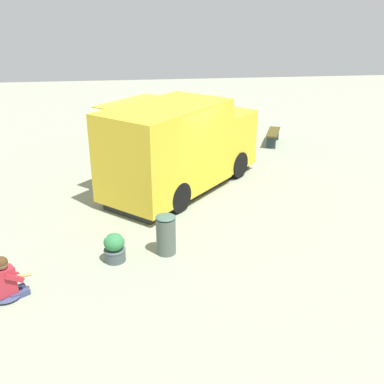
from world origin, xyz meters
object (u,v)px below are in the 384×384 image
(planter_flowering_far, at_px, (115,248))
(trash_bin, at_px, (166,234))
(food_truck, at_px, (180,149))
(plaza_bench, at_px, (273,135))
(person_customer, at_px, (7,281))

(planter_flowering_far, bearing_deg, trash_bin, 100.11)
(planter_flowering_far, xyz_separation_m, trash_bin, (-0.20, 1.10, 0.15))
(food_truck, height_order, plaza_bench, food_truck)
(food_truck, bearing_deg, planter_flowering_far, -24.72)
(food_truck, distance_m, person_customer, 6.25)
(food_truck, distance_m, planter_flowering_far, 4.33)
(planter_flowering_far, distance_m, trash_bin, 1.13)
(person_customer, height_order, plaza_bench, person_customer)
(person_customer, relative_size, plaza_bench, 0.60)
(plaza_bench, bearing_deg, planter_flowering_far, -35.83)
(food_truck, xyz_separation_m, plaza_bench, (-4.05, 3.93, -0.85))
(food_truck, bearing_deg, trash_bin, -10.37)
(person_customer, relative_size, trash_bin, 0.98)
(food_truck, height_order, trash_bin, food_truck)
(plaza_bench, xyz_separation_m, trash_bin, (7.70, -4.60, 0.09))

